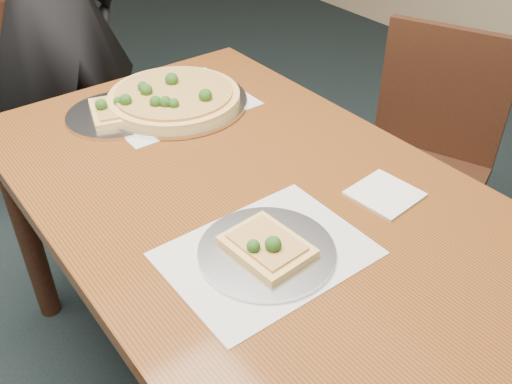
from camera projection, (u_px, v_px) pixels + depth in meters
dining_table at (256, 223)px, 1.38m from camera, size 0.90×1.50×0.75m
chair_far at (78, 100)px, 2.21m from camera, size 0.49×0.49×0.91m
chair_right at (424, 153)px, 1.90m from camera, size 0.55×0.55×0.91m
diner at (48, 12)px, 2.04m from camera, size 0.65×0.45×1.69m
placemat_main at (175, 104)px, 1.68m from camera, size 0.42×0.32×0.00m
placemat_near at (267, 253)px, 1.15m from camera, size 0.40×0.30×0.00m
pizza_pan at (174, 97)px, 1.66m from camera, size 0.43×0.43×0.07m
slice_plate_near at (267, 249)px, 1.15m from camera, size 0.28×0.28×0.06m
slice_plate_far at (115, 112)px, 1.61m from camera, size 0.28×0.28×0.06m
napkin at (385, 194)px, 1.31m from camera, size 0.15×0.15×0.01m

